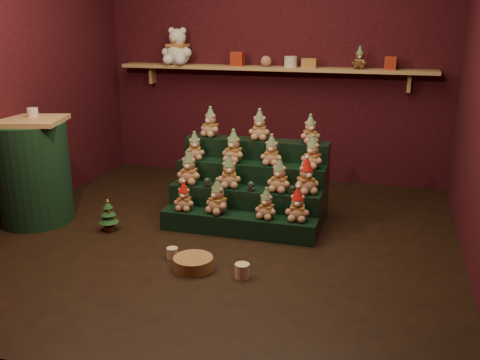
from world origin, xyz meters
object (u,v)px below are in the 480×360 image
(snow_globe_a, at_px, (207,182))
(mug_left, at_px, (172,253))
(snow_globe_b, at_px, (251,186))
(white_bear, at_px, (178,41))
(snow_globe_c, at_px, (292,190))
(wicker_basket, at_px, (193,263))
(riser_tier_front, at_px, (238,225))
(mug_right, at_px, (242,271))
(mini_christmas_tree, at_px, (108,215))
(side_table, at_px, (32,171))
(brown_bear, at_px, (360,58))

(snow_globe_a, distance_m, mug_left, 0.87)
(snow_globe_b, xyz_separation_m, white_bear, (-1.31, 1.56, 1.18))
(snow_globe_c, distance_m, white_bear, 2.58)
(snow_globe_a, relative_size, wicker_basket, 0.29)
(riser_tier_front, xyz_separation_m, snow_globe_b, (0.08, 0.16, 0.32))
(snow_globe_c, bearing_deg, mug_right, -100.93)
(riser_tier_front, relative_size, mug_right, 12.81)
(riser_tier_front, xyz_separation_m, wicker_basket, (-0.13, -0.76, -0.04))
(riser_tier_front, relative_size, snow_globe_c, 16.81)
(riser_tier_front, height_order, mug_right, riser_tier_front)
(riser_tier_front, distance_m, wicker_basket, 0.77)
(snow_globe_c, bearing_deg, riser_tier_front, -160.51)
(mini_christmas_tree, bearing_deg, white_bear, 92.77)
(snow_globe_c, bearing_deg, wicker_basket, -122.41)
(mini_christmas_tree, relative_size, mug_right, 2.79)
(riser_tier_front, relative_size, mug_left, 15.58)
(side_table, bearing_deg, snow_globe_c, -6.85)
(snow_globe_a, xyz_separation_m, mini_christmas_tree, (-0.80, -0.40, -0.26))
(side_table, relative_size, mug_left, 10.88)
(snow_globe_a, distance_m, side_table, 1.63)
(mini_christmas_tree, height_order, white_bear, white_bear)
(mug_right, xyz_separation_m, brown_bear, (0.58, 2.51, 1.38))
(snow_globe_b, bearing_deg, riser_tier_front, -115.75)
(snow_globe_b, xyz_separation_m, mug_left, (-0.44, -0.79, -0.36))
(snow_globe_a, xyz_separation_m, brown_bear, (1.19, 1.56, 1.03))
(snow_globe_c, relative_size, mug_right, 0.76)
(mini_christmas_tree, relative_size, white_bear, 0.58)
(mug_left, relative_size, white_bear, 0.17)
(snow_globe_a, relative_size, snow_globe_c, 1.08)
(snow_globe_c, bearing_deg, snow_globe_b, 180.00)
(riser_tier_front, height_order, snow_globe_a, snow_globe_a)
(brown_bear, bearing_deg, wicker_basket, -117.72)
(side_table, xyz_separation_m, brown_bear, (2.78, 1.92, 0.95))
(riser_tier_front, distance_m, mug_left, 0.73)
(snow_globe_c, xyz_separation_m, mini_christmas_tree, (-1.59, -0.40, -0.25))
(snow_globe_c, height_order, brown_bear, brown_bear)
(snow_globe_a, xyz_separation_m, snow_globe_b, (0.41, 0.00, -0.00))
(snow_globe_c, xyz_separation_m, white_bear, (-1.69, 1.56, 1.18))
(mini_christmas_tree, bearing_deg, mug_right, -21.39)
(snow_globe_b, bearing_deg, snow_globe_c, 0.00)
(mug_right, xyz_separation_m, wicker_basket, (-0.40, 0.03, -0.01))
(wicker_basket, bearing_deg, white_bear, 114.01)
(snow_globe_c, height_order, white_bear, white_bear)
(wicker_basket, distance_m, brown_bear, 3.00)
(riser_tier_front, xyz_separation_m, side_table, (-1.93, -0.20, 0.39))
(snow_globe_a, bearing_deg, mug_left, -91.61)
(mini_christmas_tree, relative_size, brown_bear, 1.34)
(snow_globe_a, distance_m, wicker_basket, 1.01)
(wicker_basket, bearing_deg, side_table, 162.77)
(snow_globe_c, xyz_separation_m, mug_left, (-0.81, -0.79, -0.36))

